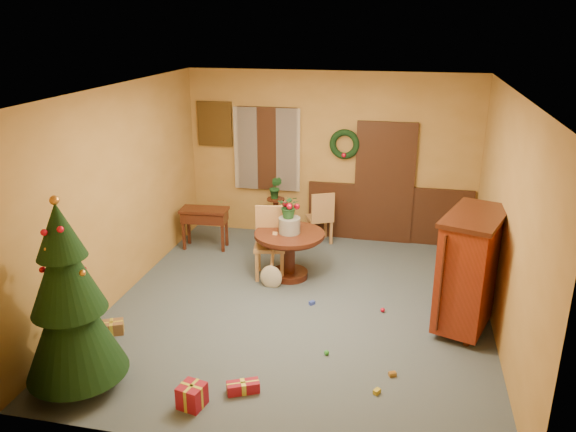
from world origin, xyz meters
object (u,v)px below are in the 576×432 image
(dining_table, at_px, (289,246))
(writing_desk, at_px, (205,218))
(chair_near, at_px, (270,239))
(sideboard, at_px, (470,268))
(christmas_tree, at_px, (69,302))

(dining_table, height_order, writing_desk, dining_table)
(chair_near, height_order, sideboard, sideboard)
(sideboard, bearing_deg, dining_table, 159.59)
(sideboard, bearing_deg, writing_desk, 156.92)
(christmas_tree, height_order, writing_desk, christmas_tree)
(dining_table, height_order, sideboard, sideboard)
(dining_table, bearing_deg, christmas_tree, -117.56)
(dining_table, relative_size, sideboard, 0.69)
(writing_desk, relative_size, sideboard, 0.54)
(christmas_tree, distance_m, writing_desk, 3.95)
(christmas_tree, bearing_deg, sideboard, 27.97)
(christmas_tree, bearing_deg, writing_desk, 90.34)
(dining_table, xyz_separation_m, christmas_tree, (-1.61, -3.09, 0.51))
(chair_near, distance_m, writing_desk, 1.54)
(sideboard, bearing_deg, chair_near, 160.74)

